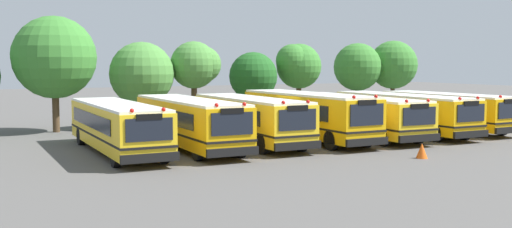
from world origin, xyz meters
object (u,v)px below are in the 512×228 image
Objects in this scene: school_bus_6 at (446,110)px; school_bus_1 at (189,121)px; tree_7 at (394,65)px; traffic_cone at (422,151)px; school_bus_3 at (307,114)px; tree_6 at (358,66)px; school_bus_2 at (250,118)px; tree_2 at (144,73)px; school_bus_0 at (117,125)px; school_bus_5 at (403,112)px; tree_5 at (297,65)px; tree_1 at (51,57)px; tree_4 at (253,76)px; tree_3 at (197,65)px; school_bus_4 at (355,114)px.

school_bus_1 is at bearing -1.51° from school_bus_6.
tree_7 is 8.97× the size of traffic_cone.
tree_6 reaches higher than school_bus_3.
school_bus_3 is 17.13m from tree_6.
tree_2 is (-2.74, 10.28, 2.30)m from school_bus_2.
school_bus_0 is 1.13× the size of school_bus_6.
tree_2 is (0.73, 10.32, 2.29)m from school_bus_1.
school_bus_5 is 1.78× the size of tree_7.
tree_1 is at bearing 179.41° from tree_5.
tree_4 is at bearing -173.35° from tree_6.
tree_5 reaches higher than school_bus_2.
tree_2 is at bearing -179.10° from tree_5.
tree_3 is (-9.57, 9.99, 2.84)m from school_bus_5.
tree_6 reaches higher than school_bus_4.
school_bus_4 is (7.01, 0.18, -0.06)m from school_bus_2.
tree_2 is at bearing -112.65° from school_bus_0.
school_bus_5 is (13.99, 0.11, -0.05)m from school_bus_1.
tree_2 is at bearing -59.47° from school_bus_3.
tree_5 is (8.25, 0.40, 0.00)m from tree_3.
traffic_cone is (13.33, -18.52, -4.37)m from tree_1.
tree_2 is 0.92× the size of tree_7.
school_bus_0 is 1.93× the size of tree_5.
tree_4 is at bearing 1.69° from tree_2.
tree_4 is 0.86× the size of tree_6.
tree_1 is 1.22× the size of tree_6.
school_bus_4 is 2.21× the size of tree_4.
tree_5 reaches higher than school_bus_6.
school_bus_1 is 16.69m from tree_5.
tree_1 is 1.25× the size of tree_5.
tree_7 is at bearing -136.66° from school_bus_4.
tree_7 is (26.18, 11.03, 2.84)m from school_bus_0.
school_bus_5 is (10.52, 0.08, -0.04)m from school_bus_2.
tree_3 is (3.69, -0.22, 0.50)m from tree_2.
school_bus_1 is 11.37m from tree_3.
school_bus_0 is 0.98× the size of school_bus_4.
school_bus_5 is at bearing -3.71° from school_bus_6.
school_bus_0 is at bearing -1.87° from school_bus_6.
tree_2 is at bearing -93.45° from school_bus_1.
tree_7 is (3.35, -0.58, 0.11)m from tree_6.
school_bus_0 is 2.18× the size of tree_4.
school_bus_1 is at bearing 178.34° from school_bus_0.
school_bus_1 is at bearing -0.98° from school_bus_3.
traffic_cone is (7.55, -18.16, -3.34)m from tree_2.
school_bus_3 is at bearing 179.70° from school_bus_0.
tree_7 is at bearing 2.58° from tree_4.
traffic_cone is (-2.20, -8.06, -0.98)m from school_bus_4.
tree_5 is at bearing 2.79° from tree_3.
school_bus_4 is 1.95× the size of tree_3.
school_bus_6 is 12.63m from tree_7.
tree_3 is 14.87m from tree_6.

